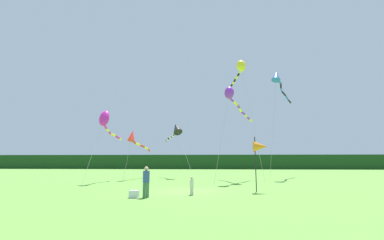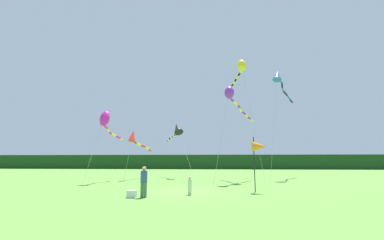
% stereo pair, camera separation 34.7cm
% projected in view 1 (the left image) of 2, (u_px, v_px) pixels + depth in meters
% --- Properties ---
extents(ground_plane, '(120.00, 120.00, 0.00)m').
position_uv_depth(ground_plane, '(186.00, 191.00, 17.50)').
color(ground_plane, '#5B9338').
extents(distant_treeline, '(108.00, 2.38, 3.29)m').
position_uv_depth(distant_treeline, '(203.00, 162.00, 62.13)').
color(distant_treeline, '#193D19').
rests_on(distant_treeline, ground).
extents(person_adult, '(0.37, 0.37, 1.67)m').
position_uv_depth(person_adult, '(146.00, 180.00, 14.52)').
color(person_adult, '#3F724C').
rests_on(person_adult, ground).
extents(person_child, '(0.23, 0.23, 1.06)m').
position_uv_depth(person_child, '(192.00, 185.00, 15.56)').
color(person_child, silver).
rests_on(person_child, ground).
extents(cooler_box, '(0.50, 0.38, 0.39)m').
position_uv_depth(cooler_box, '(134.00, 194.00, 14.35)').
color(cooler_box, silver).
rests_on(cooler_box, ground).
extents(banner_flag_pole, '(0.90, 0.70, 3.54)m').
position_uv_depth(banner_flag_pole, '(260.00, 147.00, 17.45)').
color(banner_flag_pole, black).
rests_on(banner_flag_pole, ground).
extents(kite_yellow, '(2.93, 8.60, 12.71)m').
position_uv_depth(kite_yellow, '(240.00, 69.00, 28.62)').
color(kite_yellow, '#B2B2B2').
rests_on(kite_yellow, ground).
extents(kite_magenta, '(1.03, 7.15, 6.62)m').
position_uv_depth(kite_magenta, '(106.00, 121.00, 24.46)').
color(kite_magenta, '#B2B2B2').
rests_on(kite_magenta, ground).
extents(kite_black, '(4.07, 6.46, 6.68)m').
position_uv_depth(kite_black, '(176.00, 129.00, 31.43)').
color(kite_black, '#B2B2B2').
rests_on(kite_black, ground).
extents(kite_red, '(1.36, 6.41, 5.30)m').
position_uv_depth(kite_red, '(134.00, 138.00, 28.51)').
color(kite_red, '#B2B2B2').
rests_on(kite_red, ground).
extents(kite_purple, '(4.55, 8.38, 8.95)m').
position_uv_depth(kite_purple, '(232.00, 97.00, 25.21)').
color(kite_purple, '#B2B2B2').
rests_on(kite_purple, ground).
extents(kite_blue, '(5.60, 10.44, 12.47)m').
position_uv_depth(kite_blue, '(278.00, 79.00, 31.23)').
color(kite_blue, '#B2B2B2').
rests_on(kite_blue, ground).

